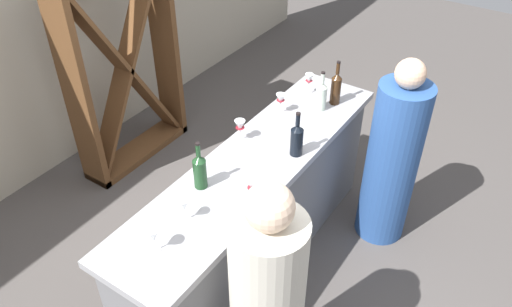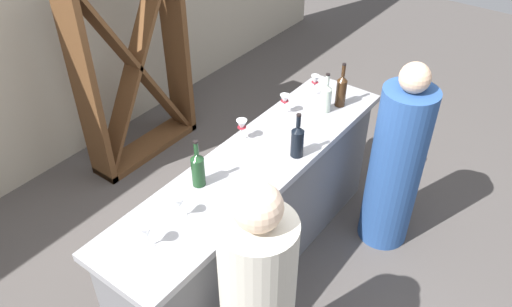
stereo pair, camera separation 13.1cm
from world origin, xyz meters
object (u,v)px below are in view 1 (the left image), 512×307
(wine_bottle_second_right_amber_brown, at_px, (336,88))
(wine_glass_near_center, at_px, (153,236))
(wine_glass_near_left, at_px, (253,187))
(wine_bottle_second_left_near_black, at_px, (297,139))
(wine_glass_near_right, at_px, (184,206))
(wine_rack, at_px, (124,69))
(wine_bottle_center_clear_pale, at_px, (321,95))
(wine_bottle_leftmost_olive_green, at_px, (200,170))
(person_left_guest, at_px, (392,161))
(wine_glass_far_center, at_px, (281,100))
(wine_glass_far_left, at_px, (309,80))
(wine_glass_far_right, at_px, (240,127))

(wine_bottle_second_right_amber_brown, xyz_separation_m, wine_glass_near_center, (-1.79, 0.11, -0.02))
(wine_glass_near_center, bearing_deg, wine_glass_near_left, -19.46)
(wine_bottle_second_left_near_black, height_order, wine_glass_near_right, wine_bottle_second_left_near_black)
(wine_rack, relative_size, wine_bottle_center_clear_pale, 5.96)
(wine_bottle_leftmost_olive_green, distance_m, wine_bottle_second_right_amber_brown, 1.29)
(wine_bottle_second_right_amber_brown, relative_size, person_left_guest, 0.23)
(wine_glass_far_center, bearing_deg, wine_glass_near_center, -174.04)
(wine_glass_far_left, xyz_separation_m, wine_glass_far_center, (-0.34, 0.04, -0.01))
(wine_bottle_second_right_amber_brown, height_order, wine_glass_far_center, wine_bottle_second_right_amber_brown)
(wine_glass_near_center, distance_m, wine_glass_far_right, 1.05)
(person_left_guest, bearing_deg, wine_bottle_leftmost_olive_green, 57.70)
(wine_glass_near_left, distance_m, wine_glass_far_right, 0.60)
(wine_glass_near_center, xyz_separation_m, wine_glass_near_right, (0.25, 0.02, -0.01))
(wine_rack, height_order, wine_glass_near_right, wine_rack)
(wine_glass_near_center, relative_size, wine_glass_far_center, 0.99)
(wine_rack, bearing_deg, wine_bottle_center_clear_pale, -80.31)
(wine_bottle_leftmost_olive_green, xyz_separation_m, wine_glass_far_center, (0.94, 0.03, -0.01))
(wine_rack, bearing_deg, wine_bottle_leftmost_olive_green, -119.21)
(wine_bottle_center_clear_pale, relative_size, wine_bottle_second_right_amber_brown, 0.89)
(wine_bottle_second_right_amber_brown, bearing_deg, wine_glass_near_center, 176.54)
(wine_bottle_center_clear_pale, height_order, wine_glass_near_center, wine_bottle_center_clear_pale)
(wine_glass_near_center, height_order, wine_glass_far_left, wine_glass_far_left)
(wine_bottle_leftmost_olive_green, distance_m, person_left_guest, 1.47)
(wine_rack, distance_m, wine_glass_far_right, 1.49)
(wine_bottle_second_left_near_black, height_order, person_left_guest, person_left_guest)
(wine_bottle_leftmost_olive_green, xyz_separation_m, wine_bottle_second_left_near_black, (0.58, -0.31, -0.00))
(wine_glass_near_center, relative_size, wine_glass_far_right, 1.00)
(wine_bottle_leftmost_olive_green, distance_m, wine_glass_near_center, 0.53)
(wine_rack, height_order, person_left_guest, wine_rack)
(wine_bottle_second_left_near_black, xyz_separation_m, wine_glass_far_left, (0.70, 0.30, -0.00))
(wine_rack, distance_m, wine_glass_far_left, 1.59)
(wine_glass_near_center, bearing_deg, person_left_guest, -20.24)
(wine_bottle_second_left_near_black, distance_m, wine_bottle_center_clear_pale, 0.57)
(wine_rack, height_order, wine_glass_far_right, wine_rack)
(wine_glass_near_right, bearing_deg, person_left_guest, -23.96)
(wine_bottle_leftmost_olive_green, relative_size, wine_bottle_second_right_amber_brown, 0.93)
(wine_bottle_leftmost_olive_green, relative_size, person_left_guest, 0.21)
(wine_bottle_leftmost_olive_green, bearing_deg, wine_glass_near_center, -166.81)
(wine_rack, xyz_separation_m, wine_glass_near_left, (-0.79, -1.85, 0.16))
(wine_glass_near_right, bearing_deg, wine_bottle_second_right_amber_brown, -4.68)
(wine_glass_near_left, bearing_deg, wine_bottle_second_right_amber_brown, 4.64)
(wine_bottle_leftmost_olive_green, xyz_separation_m, wine_glass_far_left, (1.28, -0.01, -0.00))
(wine_bottle_second_left_near_black, relative_size, wine_glass_near_center, 2.04)
(wine_bottle_leftmost_olive_green, xyz_separation_m, wine_glass_near_left, (0.06, -0.33, -0.01))
(wine_glass_near_center, bearing_deg, wine_bottle_center_clear_pale, -2.07)
(wine_glass_near_left, bearing_deg, wine_glass_far_center, 22.36)
(wine_glass_near_center, bearing_deg, wine_glass_far_center, 5.96)
(wine_bottle_second_left_near_black, distance_m, wine_glass_near_right, 0.87)
(wine_glass_near_right, xyz_separation_m, person_left_guest, (1.47, -0.65, -0.37))
(wine_bottle_second_left_near_black, xyz_separation_m, wine_bottle_second_right_amber_brown, (0.69, 0.08, 0.01))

